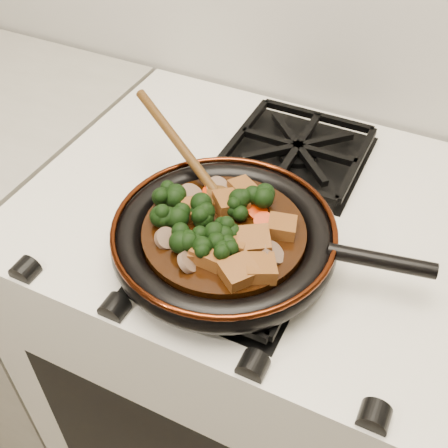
% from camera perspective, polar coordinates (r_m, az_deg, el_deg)
% --- Properties ---
extents(stove, '(0.76, 0.60, 0.90)m').
position_cam_1_polar(stove, '(1.25, 3.17, -13.53)').
color(stove, white).
rests_on(stove, ground).
extents(burner_grate_front, '(0.23, 0.23, 0.03)m').
position_cam_1_polar(burner_grate_front, '(0.80, 0.43, -3.48)').
color(burner_grate_front, black).
rests_on(burner_grate_front, stove).
extents(burner_grate_back, '(0.23, 0.23, 0.03)m').
position_cam_1_polar(burner_grate_back, '(0.99, 7.48, 7.40)').
color(burner_grate_back, black).
rests_on(burner_grate_back, stove).
extents(skillet, '(0.44, 0.32, 0.05)m').
position_cam_1_polar(skillet, '(0.78, 0.17, -1.39)').
color(skillet, black).
rests_on(skillet, burner_grate_front).
extents(braising_sauce, '(0.23, 0.23, 0.02)m').
position_cam_1_polar(braising_sauce, '(0.78, 0.00, -1.10)').
color(braising_sauce, black).
rests_on(braising_sauce, skillet).
extents(tofu_cube_0, '(0.06, 0.05, 0.02)m').
position_cam_1_polar(tofu_cube_0, '(0.79, -2.77, 1.50)').
color(tofu_cube_0, brown).
rests_on(tofu_cube_0, braising_sauce).
extents(tofu_cube_1, '(0.06, 0.06, 0.03)m').
position_cam_1_polar(tofu_cube_1, '(0.80, 0.67, 2.13)').
color(tofu_cube_1, brown).
rests_on(tofu_cube_1, braising_sauce).
extents(tofu_cube_2, '(0.06, 0.06, 0.03)m').
position_cam_1_polar(tofu_cube_2, '(0.75, 3.04, -1.85)').
color(tofu_cube_2, brown).
rests_on(tofu_cube_2, braising_sauce).
extents(tofu_cube_3, '(0.04, 0.05, 0.03)m').
position_cam_1_polar(tofu_cube_3, '(0.74, 0.92, -1.96)').
color(tofu_cube_3, brown).
rests_on(tofu_cube_3, braising_sauce).
extents(tofu_cube_4, '(0.05, 0.05, 0.02)m').
position_cam_1_polar(tofu_cube_4, '(0.82, 1.91, 3.52)').
color(tofu_cube_4, brown).
rests_on(tofu_cube_4, braising_sauce).
extents(tofu_cube_5, '(0.05, 0.04, 0.02)m').
position_cam_1_polar(tofu_cube_5, '(0.73, -2.12, -2.87)').
color(tofu_cube_5, brown).
rests_on(tofu_cube_5, braising_sauce).
extents(tofu_cube_6, '(0.06, 0.06, 0.03)m').
position_cam_1_polar(tofu_cube_6, '(0.72, 3.68, -4.53)').
color(tofu_cube_6, brown).
rests_on(tofu_cube_6, braising_sauce).
extents(tofu_cube_7, '(0.05, 0.05, 0.03)m').
position_cam_1_polar(tofu_cube_7, '(0.77, 5.89, -0.34)').
color(tofu_cube_7, brown).
rests_on(tofu_cube_7, braising_sauce).
extents(tofu_cube_8, '(0.06, 0.06, 0.03)m').
position_cam_1_polar(tofu_cube_8, '(0.71, 1.52, -4.95)').
color(tofu_cube_8, brown).
rests_on(tofu_cube_8, braising_sauce).
extents(tofu_cube_9, '(0.04, 0.04, 0.03)m').
position_cam_1_polar(tofu_cube_9, '(0.81, 2.01, 2.72)').
color(tofu_cube_9, brown).
rests_on(tofu_cube_9, braising_sauce).
extents(tofu_cube_10, '(0.05, 0.04, 0.03)m').
position_cam_1_polar(tofu_cube_10, '(0.73, -1.39, -3.08)').
color(tofu_cube_10, brown).
rests_on(tofu_cube_10, braising_sauce).
extents(broccoli_floret_0, '(0.06, 0.07, 0.06)m').
position_cam_1_polar(broccoli_floret_0, '(0.78, -2.18, 0.81)').
color(broccoli_floret_0, black).
rests_on(broccoli_floret_0, braising_sauce).
extents(broccoli_floret_1, '(0.09, 0.08, 0.07)m').
position_cam_1_polar(broccoli_floret_1, '(0.73, -0.20, -2.70)').
color(broccoli_floret_1, black).
rests_on(broccoli_floret_1, braising_sauce).
extents(broccoli_floret_2, '(0.09, 0.09, 0.07)m').
position_cam_1_polar(broccoli_floret_2, '(0.78, -5.53, 0.76)').
color(broccoli_floret_2, black).
rests_on(broccoli_floret_2, braising_sauce).
extents(broccoli_floret_3, '(0.07, 0.06, 0.06)m').
position_cam_1_polar(broccoli_floret_3, '(0.81, -5.50, 2.68)').
color(broccoli_floret_3, black).
rests_on(broccoli_floret_3, braising_sauce).
extents(broccoli_floret_4, '(0.07, 0.07, 0.06)m').
position_cam_1_polar(broccoli_floret_4, '(0.80, 3.35, 2.37)').
color(broccoli_floret_4, black).
rests_on(broccoli_floret_4, braising_sauce).
extents(broccoli_floret_5, '(0.09, 0.09, 0.06)m').
position_cam_1_polar(broccoli_floret_5, '(0.74, -3.70, -1.66)').
color(broccoli_floret_5, black).
rests_on(broccoli_floret_5, braising_sauce).
extents(broccoli_floret_6, '(0.09, 0.08, 0.06)m').
position_cam_1_polar(broccoli_floret_6, '(0.75, 0.07, -1.16)').
color(broccoli_floret_6, black).
rests_on(broccoli_floret_6, braising_sauce).
extents(broccoli_floret_7, '(0.06, 0.07, 0.06)m').
position_cam_1_polar(broccoli_floret_7, '(0.74, -2.64, -2.35)').
color(broccoli_floret_7, black).
rests_on(broccoli_floret_7, braising_sauce).
extents(broccoli_floret_8, '(0.07, 0.07, 0.06)m').
position_cam_1_polar(broccoli_floret_8, '(0.79, 1.92, 1.64)').
color(broccoli_floret_8, black).
rests_on(broccoli_floret_8, braising_sauce).
extents(carrot_coin_0, '(0.03, 0.03, 0.02)m').
position_cam_1_polar(carrot_coin_0, '(0.79, 3.43, 1.24)').
color(carrot_coin_0, red).
rests_on(carrot_coin_0, braising_sauce).
extents(carrot_coin_1, '(0.03, 0.03, 0.02)m').
position_cam_1_polar(carrot_coin_1, '(0.82, -1.16, 3.09)').
color(carrot_coin_1, red).
rests_on(carrot_coin_1, braising_sauce).
extents(carrot_coin_2, '(0.03, 0.03, 0.02)m').
position_cam_1_polar(carrot_coin_2, '(0.77, 5.64, -0.24)').
color(carrot_coin_2, red).
rests_on(carrot_coin_2, braising_sauce).
extents(carrot_coin_3, '(0.03, 0.03, 0.02)m').
position_cam_1_polar(carrot_coin_3, '(0.80, 2.20, 1.70)').
color(carrot_coin_3, red).
rests_on(carrot_coin_3, braising_sauce).
extents(carrot_coin_4, '(0.03, 0.03, 0.01)m').
position_cam_1_polar(carrot_coin_4, '(0.78, 4.04, 0.30)').
color(carrot_coin_4, red).
rests_on(carrot_coin_4, braising_sauce).
extents(carrot_coin_5, '(0.03, 0.03, 0.02)m').
position_cam_1_polar(carrot_coin_5, '(0.81, 3.29, 2.21)').
color(carrot_coin_5, red).
rests_on(carrot_coin_5, braising_sauce).
extents(mushroom_slice_0, '(0.05, 0.05, 0.03)m').
position_cam_1_polar(mushroom_slice_0, '(0.83, -0.71, 3.72)').
color(mushroom_slice_0, brown).
rests_on(mushroom_slice_0, braising_sauce).
extents(mushroom_slice_1, '(0.04, 0.04, 0.02)m').
position_cam_1_polar(mushroom_slice_1, '(0.82, -3.38, 3.02)').
color(mushroom_slice_1, brown).
rests_on(mushroom_slice_1, braising_sauce).
extents(mushroom_slice_2, '(0.04, 0.04, 0.03)m').
position_cam_1_polar(mushroom_slice_2, '(0.72, -3.72, -3.92)').
color(mushroom_slice_2, brown).
rests_on(mushroom_slice_2, braising_sauce).
extents(mushroom_slice_3, '(0.03, 0.03, 0.03)m').
position_cam_1_polar(mushroom_slice_3, '(0.76, -5.92, -1.48)').
color(mushroom_slice_3, brown).
rests_on(mushroom_slice_3, braising_sauce).
extents(mushroom_slice_4, '(0.04, 0.04, 0.03)m').
position_cam_1_polar(mushroom_slice_4, '(0.74, 5.00, -2.96)').
color(mushroom_slice_4, brown).
rests_on(mushroom_slice_4, braising_sauce).
extents(wooden_spoon, '(0.14, 0.09, 0.23)m').
position_cam_1_polar(wooden_spoon, '(0.84, -2.95, 5.98)').
color(wooden_spoon, '#4D2F10').
rests_on(wooden_spoon, braising_sauce).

